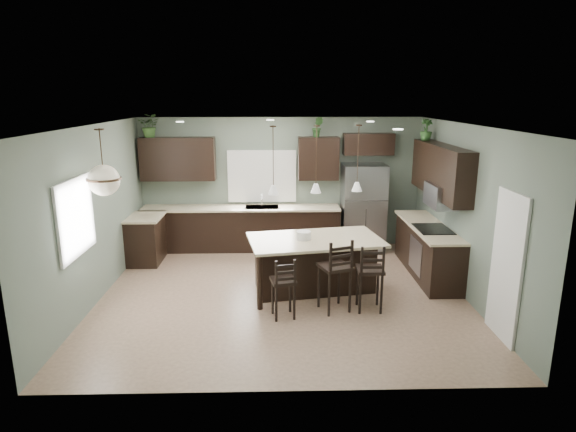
# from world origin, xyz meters

# --- Properties ---
(ground) EXTENTS (6.00, 6.00, 0.00)m
(ground) POSITION_xyz_m (0.00, 0.00, 0.00)
(ground) COLOR #9E8466
(ground) RESTS_ON ground
(pantry_door) EXTENTS (0.04, 0.82, 2.04)m
(pantry_door) POSITION_xyz_m (2.98, -1.55, 1.02)
(pantry_door) COLOR white
(pantry_door) RESTS_ON ground
(window_back) EXTENTS (1.35, 0.02, 1.00)m
(window_back) POSITION_xyz_m (-0.40, 2.73, 1.55)
(window_back) COLOR white
(window_back) RESTS_ON room_shell
(window_left) EXTENTS (0.02, 1.10, 1.00)m
(window_left) POSITION_xyz_m (-2.98, -0.80, 1.55)
(window_left) COLOR white
(window_left) RESTS_ON room_shell
(left_return_cabs) EXTENTS (0.60, 0.90, 0.90)m
(left_return_cabs) POSITION_xyz_m (-2.70, 1.70, 0.45)
(left_return_cabs) COLOR black
(left_return_cabs) RESTS_ON ground
(left_return_countertop) EXTENTS (0.66, 0.96, 0.04)m
(left_return_countertop) POSITION_xyz_m (-2.68, 1.70, 0.92)
(left_return_countertop) COLOR beige
(left_return_countertop) RESTS_ON left_return_cabs
(back_lower_cabs) EXTENTS (4.20, 0.60, 0.90)m
(back_lower_cabs) POSITION_xyz_m (-0.85, 2.45, 0.45)
(back_lower_cabs) COLOR black
(back_lower_cabs) RESTS_ON ground
(back_countertop) EXTENTS (4.20, 0.66, 0.04)m
(back_countertop) POSITION_xyz_m (-0.85, 2.43, 0.92)
(back_countertop) COLOR beige
(back_countertop) RESTS_ON back_lower_cabs
(sink_inset) EXTENTS (0.70, 0.45, 0.01)m
(sink_inset) POSITION_xyz_m (-0.40, 2.43, 0.94)
(sink_inset) COLOR gray
(sink_inset) RESTS_ON back_countertop
(faucet) EXTENTS (0.02, 0.02, 0.28)m
(faucet) POSITION_xyz_m (-0.40, 2.40, 1.08)
(faucet) COLOR silver
(faucet) RESTS_ON back_countertop
(back_upper_left) EXTENTS (1.55, 0.34, 0.90)m
(back_upper_left) POSITION_xyz_m (-2.15, 2.58, 1.95)
(back_upper_left) COLOR black
(back_upper_left) RESTS_ON room_shell
(back_upper_right) EXTENTS (0.85, 0.34, 0.90)m
(back_upper_right) POSITION_xyz_m (0.80, 2.58, 1.95)
(back_upper_right) COLOR black
(back_upper_right) RESTS_ON room_shell
(fridge_header) EXTENTS (1.05, 0.34, 0.45)m
(fridge_header) POSITION_xyz_m (1.85, 2.58, 2.25)
(fridge_header) COLOR black
(fridge_header) RESTS_ON room_shell
(right_lower_cabs) EXTENTS (0.60, 2.35, 0.90)m
(right_lower_cabs) POSITION_xyz_m (2.70, 0.87, 0.45)
(right_lower_cabs) COLOR black
(right_lower_cabs) RESTS_ON ground
(right_countertop) EXTENTS (0.66, 2.35, 0.04)m
(right_countertop) POSITION_xyz_m (2.68, 0.87, 0.92)
(right_countertop) COLOR beige
(right_countertop) RESTS_ON right_lower_cabs
(cooktop) EXTENTS (0.58, 0.75, 0.02)m
(cooktop) POSITION_xyz_m (2.68, 0.60, 0.94)
(cooktop) COLOR black
(cooktop) RESTS_ON right_countertop
(wall_oven_front) EXTENTS (0.01, 0.72, 0.60)m
(wall_oven_front) POSITION_xyz_m (2.40, 0.60, 0.45)
(wall_oven_front) COLOR gray
(wall_oven_front) RESTS_ON right_lower_cabs
(right_upper_cabs) EXTENTS (0.34, 2.35, 0.90)m
(right_upper_cabs) POSITION_xyz_m (2.83, 0.87, 1.95)
(right_upper_cabs) COLOR black
(right_upper_cabs) RESTS_ON room_shell
(microwave) EXTENTS (0.40, 0.75, 0.40)m
(microwave) POSITION_xyz_m (2.78, 0.60, 1.55)
(microwave) COLOR gray
(microwave) RESTS_ON right_upper_cabs
(refrigerator) EXTENTS (0.90, 0.74, 1.85)m
(refrigerator) POSITION_xyz_m (1.75, 2.40, 0.93)
(refrigerator) COLOR #92929A
(refrigerator) RESTS_ON ground
(kitchen_island) EXTENTS (2.36, 1.59, 0.92)m
(kitchen_island) POSITION_xyz_m (0.55, 0.13, 0.46)
(kitchen_island) COLOR black
(kitchen_island) RESTS_ON ground
(serving_dish) EXTENTS (0.24, 0.24, 0.14)m
(serving_dish) POSITION_xyz_m (0.35, 0.10, 0.99)
(serving_dish) COLOR silver
(serving_dish) RESTS_ON kitchen_island
(bar_stool_left) EXTENTS (0.42, 0.42, 0.95)m
(bar_stool_left) POSITION_xyz_m (-0.00, -0.87, 0.48)
(bar_stool_left) COLOR black
(bar_stool_left) RESTS_ON ground
(bar_stool_center) EXTENTS (0.56, 0.56, 1.17)m
(bar_stool_center) POSITION_xyz_m (0.78, -0.65, 0.59)
(bar_stool_center) COLOR black
(bar_stool_center) RESTS_ON ground
(bar_stool_right) EXTENTS (0.41, 0.41, 1.09)m
(bar_stool_right) POSITION_xyz_m (1.33, -0.65, 0.54)
(bar_stool_right) COLOR black
(bar_stool_right) RESTS_ON ground
(pendant_left) EXTENTS (0.17, 0.17, 1.10)m
(pendant_left) POSITION_xyz_m (-0.14, 0.01, 2.25)
(pendant_left) COLOR white
(pendant_left) RESTS_ON room_shell
(pendant_center) EXTENTS (0.17, 0.17, 1.10)m
(pendant_center) POSITION_xyz_m (0.55, 0.13, 2.25)
(pendant_center) COLOR silver
(pendant_center) RESTS_ON room_shell
(pendant_right) EXTENTS (0.17, 0.17, 1.10)m
(pendant_right) POSITION_xyz_m (1.24, 0.25, 2.25)
(pendant_right) COLOR white
(pendant_right) RESTS_ON room_shell
(chandelier) EXTENTS (0.49, 0.49, 0.98)m
(chandelier) POSITION_xyz_m (-2.60, -0.58, 2.31)
(chandelier) COLOR #F4E8C7
(chandelier) RESTS_ON room_shell
(plant_back_left) EXTENTS (0.46, 0.40, 0.48)m
(plant_back_left) POSITION_xyz_m (-2.68, 2.55, 2.64)
(plant_back_left) COLOR #315424
(plant_back_left) RESTS_ON back_upper_left
(plant_back_right) EXTENTS (0.26, 0.23, 0.42)m
(plant_back_right) POSITION_xyz_m (0.77, 2.55, 2.61)
(plant_back_right) COLOR #295123
(plant_back_right) RESTS_ON back_upper_right
(plant_right_wall) EXTENTS (0.24, 0.24, 0.41)m
(plant_right_wall) POSITION_xyz_m (2.80, 1.76, 2.60)
(plant_right_wall) COLOR #2D5A27
(plant_right_wall) RESTS_ON right_upper_cabs
(room_shell) EXTENTS (6.00, 6.00, 6.00)m
(room_shell) POSITION_xyz_m (0.00, 0.00, 1.70)
(room_shell) COLOR slate
(room_shell) RESTS_ON ground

